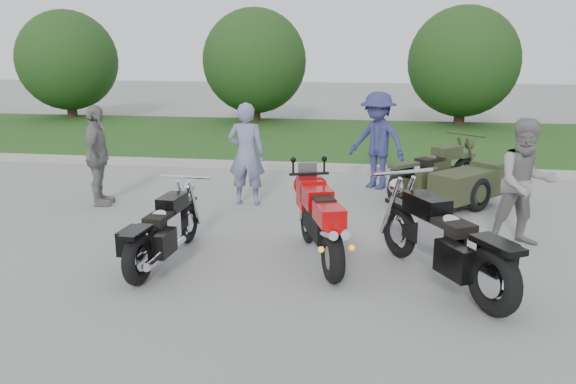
# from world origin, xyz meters

# --- Properties ---
(ground) EXTENTS (80.00, 80.00, 0.00)m
(ground) POSITION_xyz_m (0.00, 0.00, 0.00)
(ground) COLOR #989893
(ground) RESTS_ON ground
(curb) EXTENTS (60.00, 0.30, 0.15)m
(curb) POSITION_xyz_m (0.00, 6.00, 0.07)
(curb) COLOR #A4A19A
(curb) RESTS_ON ground
(grass_strip) EXTENTS (60.00, 8.00, 0.14)m
(grass_strip) POSITION_xyz_m (0.00, 10.15, 0.07)
(grass_strip) COLOR #366221
(grass_strip) RESTS_ON ground
(tree_far_left) EXTENTS (3.60, 3.60, 4.00)m
(tree_far_left) POSITION_xyz_m (-10.00, 13.50, 2.19)
(tree_far_left) COLOR #3F2B1C
(tree_far_left) RESTS_ON ground
(tree_mid_left) EXTENTS (3.60, 3.60, 4.00)m
(tree_mid_left) POSITION_xyz_m (-3.00, 13.50, 2.19)
(tree_mid_left) COLOR #3F2B1C
(tree_mid_left) RESTS_ON ground
(tree_mid_right) EXTENTS (3.60, 3.60, 4.00)m
(tree_mid_right) POSITION_xyz_m (4.00, 13.50, 2.19)
(tree_mid_right) COLOR #3F2B1C
(tree_mid_right) RESTS_ON ground
(sportbike_red) EXTENTS (0.81, 1.93, 0.94)m
(sportbike_red) POSITION_xyz_m (0.61, 0.57, 0.55)
(sportbike_red) COLOR black
(sportbike_red) RESTS_ON ground
(cruiser_left) EXTENTS (0.37, 2.05, 0.79)m
(cruiser_left) POSITION_xyz_m (-1.31, 0.20, 0.40)
(cruiser_left) COLOR black
(cruiser_left) RESTS_ON ground
(cruiser_right) EXTENTS (1.35, 2.21, 0.95)m
(cruiser_right) POSITION_xyz_m (2.08, 0.06, 0.48)
(cruiser_right) COLOR black
(cruiser_right) RESTS_ON ground
(cruiser_sidecar) EXTENTS (2.01, 2.16, 0.92)m
(cruiser_sidecar) POSITION_xyz_m (2.55, 3.58, 0.43)
(cruiser_sidecar) COLOR black
(cruiser_sidecar) RESTS_ON ground
(person_stripe) EXTENTS (0.64, 0.42, 1.74)m
(person_stripe) POSITION_xyz_m (-0.91, 3.09, 0.87)
(person_stripe) COLOR slate
(person_stripe) RESTS_ON ground
(person_grey) EXTENTS (0.93, 0.78, 1.73)m
(person_grey) POSITION_xyz_m (3.24, 1.63, 0.86)
(person_grey) COLOR gray
(person_grey) RESTS_ON ground
(person_denim) EXTENTS (1.37, 1.21, 1.84)m
(person_denim) POSITION_xyz_m (1.28, 4.60, 0.92)
(person_denim) COLOR navy
(person_denim) RESTS_ON ground
(person_back) EXTENTS (0.62, 1.06, 1.70)m
(person_back) POSITION_xyz_m (-3.38, 2.65, 0.85)
(person_back) COLOR gray
(person_back) RESTS_ON ground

